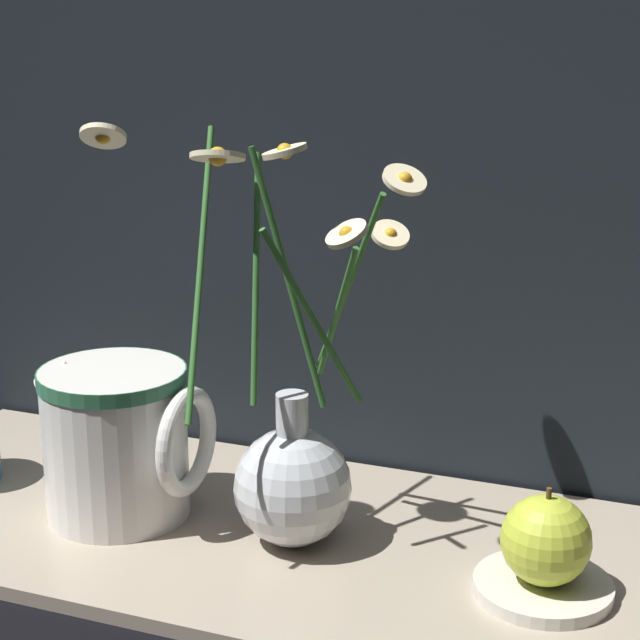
# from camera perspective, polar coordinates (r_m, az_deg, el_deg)

# --- Properties ---
(ground_plane) EXTENTS (6.00, 6.00, 0.00)m
(ground_plane) POSITION_cam_1_polar(r_m,az_deg,el_deg) (0.90, 0.51, -12.35)
(ground_plane) COLOR black
(shelf) EXTENTS (0.88, 0.31, 0.01)m
(shelf) POSITION_cam_1_polar(r_m,az_deg,el_deg) (0.90, 0.51, -12.01)
(shelf) COLOR tan
(shelf) RESTS_ON ground_plane
(vase_with_flowers) EXTENTS (0.25, 0.19, 0.34)m
(vase_with_flowers) POSITION_cam_1_polar(r_m,az_deg,el_deg) (0.87, -1.50, -7.89)
(vase_with_flowers) COLOR silver
(vase_with_flowers) RESTS_ON shelf
(ceramic_pitcher) EXTENTS (0.15, 0.12, 0.14)m
(ceramic_pitcher) POSITION_cam_1_polar(r_m,az_deg,el_deg) (0.93, -10.71, -6.09)
(ceramic_pitcher) COLOR white
(ceramic_pitcher) RESTS_ON shelf
(saucer_plate) EXTENTS (0.10, 0.10, 0.01)m
(saucer_plate) POSITION_cam_1_polar(r_m,az_deg,el_deg) (0.84, 11.80, -13.77)
(saucer_plate) COLOR silver
(saucer_plate) RESTS_ON shelf
(orange_fruit) EXTENTS (0.07, 0.07, 0.08)m
(orange_fruit) POSITION_cam_1_polar(r_m,az_deg,el_deg) (0.82, 11.96, -11.41)
(orange_fruit) COLOR #B7C638
(orange_fruit) RESTS_ON saucer_plate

